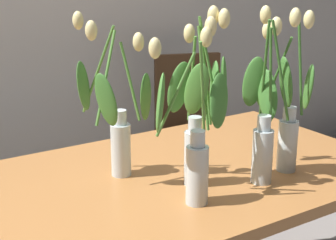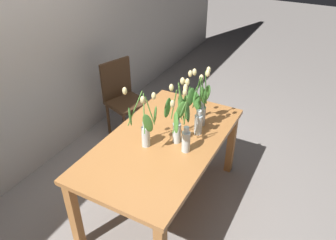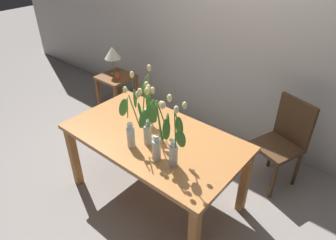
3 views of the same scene
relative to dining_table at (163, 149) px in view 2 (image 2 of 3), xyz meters
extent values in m
plane|color=gray|center=(0.00, 0.00, -0.65)|extent=(18.00, 18.00, 0.00)
cube|color=beige|center=(0.00, 1.49, 0.70)|extent=(9.00, 0.10, 2.70)
cube|color=#B7753D|center=(0.00, 0.00, 0.07)|extent=(1.60, 0.90, 0.04)
cube|color=#B7753D|center=(0.74, -0.39, -0.30)|extent=(0.07, 0.07, 0.70)
cube|color=#B7753D|center=(-0.74, 0.39, -0.30)|extent=(0.07, 0.07, 0.70)
cube|color=#B7753D|center=(0.74, 0.39, -0.30)|extent=(0.07, 0.07, 0.70)
cylinder|color=silver|center=(0.04, -0.11, 0.18)|extent=(0.07, 0.07, 0.18)
cylinder|color=silver|center=(0.04, -0.11, 0.30)|extent=(0.04, 0.04, 0.05)
cylinder|color=silver|center=(0.04, -0.11, 0.15)|extent=(0.06, 0.06, 0.11)
cylinder|color=#56933D|center=(0.04, -0.15, 0.45)|extent=(0.01, 0.06, 0.32)
ellipsoid|color=#F4E093|center=(0.04, -0.18, 0.61)|extent=(0.04, 0.04, 0.06)
ellipsoid|color=#427F33|center=(0.07, -0.19, 0.39)|extent=(0.10, 0.06, 0.18)
cylinder|color=#56933D|center=(0.07, -0.14, 0.46)|extent=(0.07, 0.05, 0.33)
ellipsoid|color=#F4E093|center=(0.10, -0.16, 0.63)|extent=(0.04, 0.04, 0.06)
ellipsoid|color=#427F33|center=(0.12, -0.14, 0.43)|extent=(0.09, 0.10, 0.18)
cylinder|color=#56933D|center=(0.05, -0.08, 0.43)|extent=(0.02, 0.06, 0.28)
ellipsoid|color=#F4E093|center=(0.05, -0.05, 0.58)|extent=(0.04, 0.04, 0.06)
ellipsoid|color=#427F33|center=(0.03, -0.03, 0.40)|extent=(0.11, 0.04, 0.18)
cylinder|color=#56933D|center=(0.07, -0.12, 0.46)|extent=(0.05, 0.02, 0.34)
ellipsoid|color=#F4E093|center=(0.09, -0.13, 0.64)|extent=(0.04, 0.04, 0.06)
ellipsoid|color=#427F33|center=(0.11, -0.11, 0.41)|extent=(0.07, 0.10, 0.18)
cylinder|color=silver|center=(0.23, -0.22, 0.18)|extent=(0.07, 0.07, 0.18)
cylinder|color=silver|center=(0.23, -0.22, 0.30)|extent=(0.04, 0.04, 0.05)
cylinder|color=silver|center=(0.23, -0.22, 0.15)|extent=(0.06, 0.06, 0.11)
cylinder|color=#3D752D|center=(0.26, -0.17, 0.46)|extent=(0.06, 0.08, 0.33)
ellipsoid|color=#F4E093|center=(0.29, -0.14, 0.63)|extent=(0.04, 0.04, 0.06)
ellipsoid|color=#427F33|center=(0.27, -0.12, 0.41)|extent=(0.09, 0.07, 0.18)
cylinder|color=#3D752D|center=(0.26, -0.21, 0.45)|extent=(0.04, 0.02, 0.31)
ellipsoid|color=#F4E093|center=(0.27, -0.21, 0.60)|extent=(0.04, 0.04, 0.06)
ellipsoid|color=#427F33|center=(0.29, -0.17, 0.37)|extent=(0.06, 0.12, 0.18)
cylinder|color=#3D752D|center=(0.28, -0.23, 0.46)|extent=(0.09, 0.03, 0.33)
ellipsoid|color=#F4E093|center=(0.32, -0.24, 0.63)|extent=(0.04, 0.04, 0.06)
ellipsoid|color=#427F33|center=(0.33, -0.21, 0.42)|extent=(0.05, 0.09, 0.17)
cylinder|color=silver|center=(0.38, -0.19, 0.18)|extent=(0.07, 0.07, 0.18)
cylinder|color=silver|center=(0.38, -0.19, 0.30)|extent=(0.04, 0.04, 0.05)
cylinder|color=silver|center=(0.38, -0.19, 0.15)|extent=(0.06, 0.06, 0.11)
cylinder|color=#3D752D|center=(0.37, -0.12, 0.43)|extent=(0.01, 0.12, 0.26)
ellipsoid|color=#F4E093|center=(0.37, -0.06, 0.57)|extent=(0.04, 0.04, 0.06)
ellipsoid|color=#427F33|center=(0.34, -0.08, 0.38)|extent=(0.09, 0.02, 0.18)
cylinder|color=#3D752D|center=(0.40, -0.20, 0.45)|extent=(0.04, 0.03, 0.32)
ellipsoid|color=#F4E093|center=(0.41, -0.21, 0.61)|extent=(0.04, 0.04, 0.06)
ellipsoid|color=#427F33|center=(0.45, -0.20, 0.38)|extent=(0.07, 0.11, 0.18)
cylinder|color=silver|center=(-0.04, -0.23, 0.18)|extent=(0.07, 0.07, 0.18)
cylinder|color=silver|center=(-0.04, -0.23, 0.30)|extent=(0.04, 0.04, 0.05)
cylinder|color=silver|center=(-0.04, -0.23, 0.15)|extent=(0.06, 0.06, 0.11)
cylinder|color=#56933D|center=(-0.01, -0.21, 0.44)|extent=(0.06, 0.05, 0.29)
ellipsoid|color=#F4E093|center=(0.02, -0.18, 0.58)|extent=(0.04, 0.04, 0.06)
ellipsoid|color=#4C8E38|center=(0.01, -0.16, 0.42)|extent=(0.07, 0.11, 0.18)
cylinder|color=#56933D|center=(-0.09, -0.20, 0.43)|extent=(0.10, 0.07, 0.25)
ellipsoid|color=#F4E093|center=(-0.14, -0.16, 0.56)|extent=(0.04, 0.04, 0.06)
ellipsoid|color=#4C8E38|center=(-0.14, -0.19, 0.41)|extent=(0.08, 0.09, 0.18)
cylinder|color=silver|center=(-0.13, 0.08, 0.18)|extent=(0.07, 0.07, 0.18)
cylinder|color=silver|center=(-0.13, 0.08, 0.30)|extent=(0.04, 0.04, 0.05)
cylinder|color=silver|center=(-0.13, 0.08, 0.15)|extent=(0.06, 0.06, 0.11)
cylinder|color=#56933D|center=(-0.11, 0.05, 0.42)|extent=(0.04, 0.06, 0.26)
ellipsoid|color=#F4E093|center=(-0.09, 0.02, 0.55)|extent=(0.04, 0.04, 0.06)
ellipsoid|color=#427F33|center=(-0.06, 0.03, 0.37)|extent=(0.09, 0.09, 0.18)
cylinder|color=#56933D|center=(-0.19, 0.05, 0.44)|extent=(0.11, 0.07, 0.29)
ellipsoid|color=#F4E093|center=(-0.25, 0.02, 0.60)|extent=(0.04, 0.04, 0.06)
ellipsoid|color=#427F33|center=(-0.21, 0.01, 0.39)|extent=(0.08, 0.09, 0.18)
cylinder|color=#56933D|center=(-0.17, 0.14, 0.45)|extent=(0.08, 0.11, 0.30)
ellipsoid|color=#F4E093|center=(-0.21, 0.19, 0.61)|extent=(0.04, 0.04, 0.06)
ellipsoid|color=#427F33|center=(-0.22, 0.16, 0.40)|extent=(0.09, 0.06, 0.18)
cube|color=#4C331E|center=(0.79, 0.93, -0.20)|extent=(0.51, 0.51, 0.04)
cylinder|color=#4C331E|center=(0.90, 0.72, -0.43)|extent=(0.04, 0.04, 0.43)
cylinder|color=#4C331E|center=(0.58, 0.83, -0.43)|extent=(0.04, 0.04, 0.43)
cylinder|color=#4C331E|center=(1.01, 1.04, -0.43)|extent=(0.04, 0.04, 0.43)
cylinder|color=#4C331E|center=(0.69, 1.15, -0.43)|extent=(0.04, 0.04, 0.43)
cube|color=#4C331E|center=(0.85, 1.10, 0.05)|extent=(0.39, 0.16, 0.46)
camera|label=1|loc=(-0.87, -1.38, 0.78)|focal=54.84mm
camera|label=2|loc=(-1.93, -1.09, 1.72)|focal=34.89mm
camera|label=3|loc=(1.47, -1.56, 1.65)|focal=32.04mm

